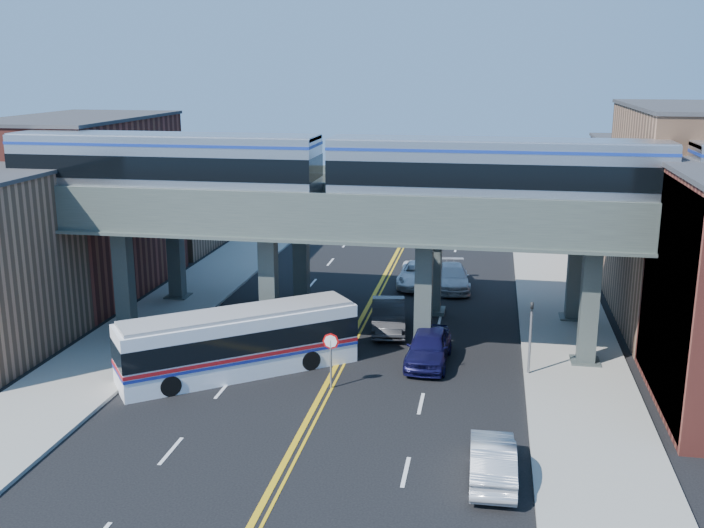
{
  "coord_description": "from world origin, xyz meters",
  "views": [
    {
      "loc": [
        7.11,
        -29.53,
        14.29
      ],
      "look_at": [
        0.5,
        7.29,
        4.77
      ],
      "focal_mm": 40.0,
      "sensor_mm": 36.0,
      "label": 1
    }
  ],
  "objects_px": {
    "stop_sign": "(331,352)",
    "car_lane_d": "(452,277)",
    "transit_bus": "(239,343)",
    "transit_train": "(496,173)",
    "car_lane_a": "(429,347)",
    "car_lane_b": "(388,316)",
    "traffic_signal": "(531,330)",
    "car_parked_curb": "(493,460)",
    "car_lane_c": "(418,274)"
  },
  "relations": [
    {
      "from": "car_lane_b",
      "to": "traffic_signal",
      "type": "bearing_deg",
      "value": -44.1
    },
    {
      "from": "car_lane_d",
      "to": "car_lane_b",
      "type": "bearing_deg",
      "value": -115.14
    },
    {
      "from": "car_lane_b",
      "to": "car_lane_c",
      "type": "relative_size",
      "value": 0.96
    },
    {
      "from": "transit_bus",
      "to": "car_parked_curb",
      "type": "relative_size",
      "value": 2.33
    },
    {
      "from": "traffic_signal",
      "to": "car_parked_curb",
      "type": "height_order",
      "value": "traffic_signal"
    },
    {
      "from": "stop_sign",
      "to": "car_lane_b",
      "type": "distance_m",
      "value": 8.58
    },
    {
      "from": "traffic_signal",
      "to": "car_lane_b",
      "type": "distance_m",
      "value": 9.28
    },
    {
      "from": "transit_train",
      "to": "transit_bus",
      "type": "xyz_separation_m",
      "value": [
        -11.63,
        -4.01,
        -7.83
      ]
    },
    {
      "from": "transit_bus",
      "to": "car_parked_curb",
      "type": "bearing_deg",
      "value": -70.79
    },
    {
      "from": "car_lane_c",
      "to": "transit_train",
      "type": "bearing_deg",
      "value": -70.12
    },
    {
      "from": "stop_sign",
      "to": "car_lane_b",
      "type": "height_order",
      "value": "stop_sign"
    },
    {
      "from": "stop_sign",
      "to": "traffic_signal",
      "type": "xyz_separation_m",
      "value": [
        8.9,
        3.0,
        0.54
      ]
    },
    {
      "from": "car_lane_b",
      "to": "car_lane_c",
      "type": "xyz_separation_m",
      "value": [
        0.73,
        9.46,
        -0.1
      ]
    },
    {
      "from": "stop_sign",
      "to": "car_lane_d",
      "type": "height_order",
      "value": "stop_sign"
    },
    {
      "from": "car_lane_c",
      "to": "car_parked_curb",
      "type": "xyz_separation_m",
      "value": [
        5.04,
        -24.81,
        0.0
      ]
    },
    {
      "from": "stop_sign",
      "to": "traffic_signal",
      "type": "height_order",
      "value": "traffic_signal"
    },
    {
      "from": "stop_sign",
      "to": "car_parked_curb",
      "type": "relative_size",
      "value": 0.58
    },
    {
      "from": "stop_sign",
      "to": "transit_bus",
      "type": "distance_m",
      "value": 4.77
    },
    {
      "from": "stop_sign",
      "to": "car_lane_d",
      "type": "relative_size",
      "value": 0.5
    },
    {
      "from": "transit_train",
      "to": "car_parked_curb",
      "type": "bearing_deg",
      "value": -88.59
    },
    {
      "from": "transit_train",
      "to": "transit_bus",
      "type": "bearing_deg",
      "value": -161.0
    },
    {
      "from": "transit_train",
      "to": "traffic_signal",
      "type": "bearing_deg",
      "value": -46.11
    },
    {
      "from": "car_lane_d",
      "to": "car_parked_curb",
      "type": "height_order",
      "value": "car_lane_d"
    },
    {
      "from": "transit_bus",
      "to": "traffic_signal",
      "type": "bearing_deg",
      "value": -28.71
    },
    {
      "from": "car_lane_d",
      "to": "transit_train",
      "type": "bearing_deg",
      "value": -85.63
    },
    {
      "from": "car_parked_curb",
      "to": "car_lane_d",
      "type": "bearing_deg",
      "value": -84.92
    },
    {
      "from": "transit_bus",
      "to": "car_lane_c",
      "type": "distance_m",
      "value": 18.24
    },
    {
      "from": "car_lane_b",
      "to": "stop_sign",
      "type": "bearing_deg",
      "value": -108.11
    },
    {
      "from": "car_lane_a",
      "to": "car_lane_b",
      "type": "bearing_deg",
      "value": 121.71
    },
    {
      "from": "car_lane_d",
      "to": "car_parked_curb",
      "type": "xyz_separation_m",
      "value": [
        2.75,
        -24.44,
        -0.02
      ]
    },
    {
      "from": "traffic_signal",
      "to": "car_parked_curb",
      "type": "relative_size",
      "value": 0.9
    },
    {
      "from": "car_lane_a",
      "to": "car_lane_d",
      "type": "bearing_deg",
      "value": 90.23
    },
    {
      "from": "transit_train",
      "to": "traffic_signal",
      "type": "distance_m",
      "value": 7.57
    },
    {
      "from": "car_lane_a",
      "to": "car_lane_b",
      "type": "height_order",
      "value": "car_lane_a"
    },
    {
      "from": "traffic_signal",
      "to": "car_lane_a",
      "type": "height_order",
      "value": "traffic_signal"
    },
    {
      "from": "transit_train",
      "to": "car_lane_a",
      "type": "distance_m",
      "value": 9.03
    },
    {
      "from": "stop_sign",
      "to": "car_lane_c",
      "type": "height_order",
      "value": "stop_sign"
    },
    {
      "from": "stop_sign",
      "to": "car_lane_b",
      "type": "bearing_deg",
      "value": 79.88
    },
    {
      "from": "car_lane_b",
      "to": "car_parked_curb",
      "type": "distance_m",
      "value": 16.4
    },
    {
      "from": "transit_bus",
      "to": "car_lane_d",
      "type": "bearing_deg",
      "value": 23.79
    },
    {
      "from": "car_lane_c",
      "to": "car_parked_curb",
      "type": "height_order",
      "value": "car_parked_curb"
    },
    {
      "from": "transit_bus",
      "to": "transit_train",
      "type": "bearing_deg",
      "value": -18.12
    },
    {
      "from": "stop_sign",
      "to": "car_lane_b",
      "type": "relative_size",
      "value": 0.51
    },
    {
      "from": "traffic_signal",
      "to": "transit_bus",
      "type": "xyz_separation_m",
      "value": [
        -13.55,
        -2.01,
        -0.79
      ]
    },
    {
      "from": "transit_bus",
      "to": "car_lane_d",
      "type": "height_order",
      "value": "transit_bus"
    },
    {
      "from": "car_lane_a",
      "to": "car_parked_curb",
      "type": "bearing_deg",
      "value": -71.65
    },
    {
      "from": "transit_train",
      "to": "car_lane_b",
      "type": "distance_m",
      "value": 10.66
    },
    {
      "from": "traffic_signal",
      "to": "transit_bus",
      "type": "bearing_deg",
      "value": -171.58
    },
    {
      "from": "car_lane_a",
      "to": "car_lane_d",
      "type": "relative_size",
      "value": 0.95
    },
    {
      "from": "car_lane_c",
      "to": "traffic_signal",
      "type": "bearing_deg",
      "value": -66.2
    }
  ]
}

